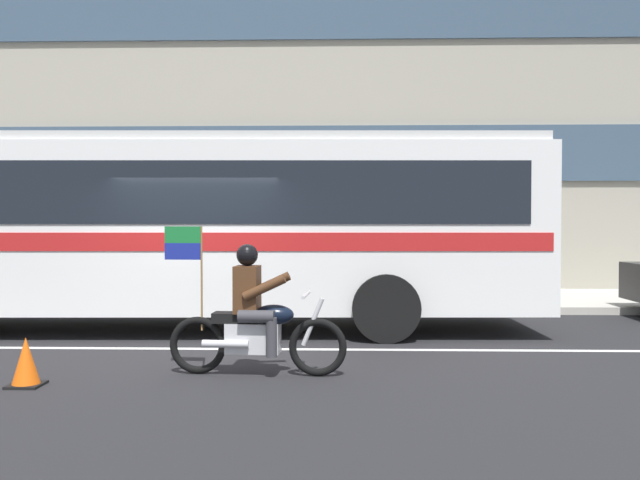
# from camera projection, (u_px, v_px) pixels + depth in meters

# --- Properties ---
(ground_plane) EXTENTS (60.00, 60.00, 0.00)m
(ground_plane) POSITION_uv_depth(u_px,v_px,m) (196.00, 342.00, 10.42)
(ground_plane) COLOR black
(sidewalk_curb) EXTENTS (28.00, 3.80, 0.15)m
(sidewalk_curb) POSITION_uv_depth(u_px,v_px,m) (243.00, 299.00, 15.52)
(sidewalk_curb) COLOR #B7B2A8
(sidewalk_curb) RESTS_ON ground_plane
(lane_center_stripe) EXTENTS (26.60, 0.14, 0.01)m
(lane_center_stripe) POSITION_uv_depth(u_px,v_px,m) (188.00, 349.00, 9.82)
(lane_center_stripe) COLOR silver
(lane_center_stripe) RESTS_ON ground_plane
(office_building_facade) EXTENTS (28.00, 0.89, 10.19)m
(office_building_facade) POSITION_uv_depth(u_px,v_px,m) (255.00, 96.00, 17.67)
(office_building_facade) COLOR gray
(office_building_facade) RESTS_ON ground_plane
(transit_bus) EXTENTS (11.68, 2.92, 3.22)m
(transit_bus) POSITION_uv_depth(u_px,v_px,m) (193.00, 219.00, 11.58)
(transit_bus) COLOR white
(transit_bus) RESTS_ON ground_plane
(motorcycle_with_rider) EXTENTS (2.19, 0.64, 1.78)m
(motorcycle_with_rider) POSITION_uv_depth(u_px,v_px,m) (255.00, 319.00, 8.13)
(motorcycle_with_rider) COLOR black
(motorcycle_with_rider) RESTS_ON ground_plane
(traffic_cone) EXTENTS (0.36, 0.36, 0.55)m
(traffic_cone) POSITION_uv_depth(u_px,v_px,m) (26.00, 363.00, 7.58)
(traffic_cone) COLOR #EA590F
(traffic_cone) RESTS_ON ground_plane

